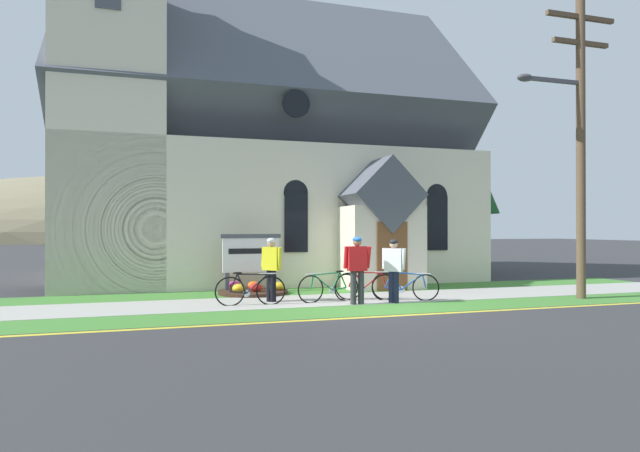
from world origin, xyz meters
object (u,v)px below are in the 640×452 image
Objects in this scene: bicycle_red at (250,290)px; cyclist_in_blue_jersey at (271,265)px; bicycle_yellow at (405,286)px; cyclist_in_red_jersey at (357,265)px; cyclist_in_orange_jersey at (394,266)px; utility_pole at (578,130)px; bicycle_white at (367,285)px; church_sign at (251,255)px; roadside_conifer at (460,167)px; bicycle_silver at (329,287)px.

bicycle_red is 1.05× the size of cyclist_in_blue_jersey.
bicycle_yellow is 1.01× the size of cyclist_in_red_jersey.
cyclist_in_orange_jersey is (-0.49, -0.36, 0.57)m from bicycle_yellow.
cyclist_in_orange_jersey is 6.32m from utility_pole.
bicycle_yellow is 1.03× the size of bicycle_white.
cyclist_in_orange_jersey reaches higher than bicycle_yellow.
utility_pole reaches higher than cyclist_in_blue_jersey.
bicycle_yellow is 1.65m from cyclist_in_red_jersey.
bicycle_red is 9.75m from utility_pole.
bicycle_red is at bearing 175.47° from bicycle_yellow.
church_sign is 1.04× the size of bicycle_red.
utility_pole is at bearing -6.50° from cyclist_in_red_jersey.
roadside_conifer is (6.98, 6.60, 4.16)m from bicycle_white.
bicycle_red is 0.21× the size of utility_pole.
cyclist_in_red_jersey is (0.51, -0.71, 0.62)m from bicycle_silver.
bicycle_red is 1.02× the size of cyclist_in_red_jersey.
church_sign reaches higher than bicycle_red.
roadside_conifer reaches higher than cyclist_in_red_jersey.
roadside_conifer reaches higher than bicycle_red.
church_sign reaches higher than cyclist_in_red_jersey.
cyclist_in_orange_jersey is at bearing -47.29° from church_sign.
church_sign is at bearing 93.79° from cyclist_in_blue_jersey.
church_sign is 0.22× the size of utility_pole.
bicycle_silver is at bearing -173.30° from bicycle_white.
bicycle_white is at bearing 3.15° from bicycle_red.
utility_pole reaches higher than bicycle_yellow.
bicycle_white is 7.10m from utility_pole.
bicycle_red reaches higher than bicycle_white.
cyclist_in_blue_jersey is 1.02× the size of cyclist_in_orange_jersey.
roadside_conifer is (8.09, 6.73, 4.16)m from bicycle_silver.
bicycle_silver is at bearing 168.00° from utility_pole.
bicycle_white is 1.01× the size of cyclist_in_blue_jersey.
church_sign is at bearing 137.26° from bicycle_white.
bicycle_yellow is at bearing 35.85° from cyclist_in_orange_jersey.
cyclist_in_red_jersey reaches higher than cyclist_in_orange_jersey.
bicycle_silver is 0.21× the size of utility_pole.
cyclist_in_red_jersey is at bearing -29.60° from cyclist_in_blue_jersey.
cyclist_in_orange_jersey reaches higher than bicycle_red.
roadside_conifer reaches higher than bicycle_yellow.
cyclist_in_blue_jersey is 3.14m from cyclist_in_orange_jersey.
cyclist_in_red_jersey is 0.21× the size of utility_pole.
cyclist_in_orange_jersey is at bearing -131.48° from roadside_conifer.
cyclist_in_orange_jersey is (3.56, -0.68, 0.56)m from bicycle_red.
church_sign is at bearing -156.97° from roadside_conifer.
church_sign is 1.09× the size of cyclist_in_blue_jersey.
church_sign is 4.55m from cyclist_in_orange_jersey.
bicycle_yellow is at bearing 13.14° from cyclist_in_red_jersey.
bicycle_red is at bearing 165.44° from cyclist_in_red_jersey.
church_sign is 1.08× the size of bicycle_white.
bicycle_white is 0.98× the size of cyclist_in_red_jersey.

